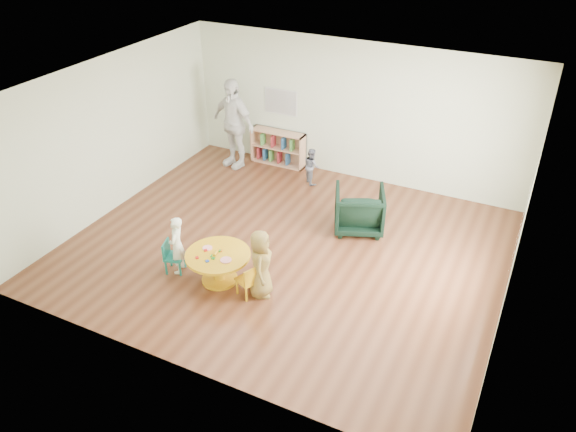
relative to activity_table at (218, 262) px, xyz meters
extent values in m
plane|color=#572E1B|center=(0.53, 1.26, -0.34)|extent=(7.00, 7.00, 0.00)
cube|color=silver|center=(0.53, 1.26, 2.41)|extent=(7.00, 6.00, 0.10)
cube|color=beige|center=(0.53, 4.26, 1.06)|extent=(7.00, 0.10, 2.80)
cube|color=beige|center=(0.53, -1.74, 1.06)|extent=(7.00, 0.10, 2.80)
cube|color=beige|center=(-2.97, 1.26, 1.06)|extent=(0.10, 6.00, 2.80)
cube|color=beige|center=(4.03, 1.26, 1.06)|extent=(0.10, 6.00, 2.80)
cube|color=silver|center=(4.01, 1.56, 1.16)|extent=(0.02, 1.60, 1.30)
cylinder|color=gold|center=(0.00, 0.00, -0.12)|extent=(0.18, 0.18, 0.45)
cylinder|color=gold|center=(0.00, 0.00, -0.32)|extent=(0.55, 0.55, 0.04)
cylinder|color=gold|center=(0.00, 0.00, 0.13)|extent=(1.00, 1.00, 0.04)
cylinder|color=pink|center=(-0.22, 0.06, 0.16)|extent=(0.15, 0.15, 0.01)
cylinder|color=pink|center=(0.20, -0.09, 0.16)|extent=(0.17, 0.17, 0.01)
cylinder|color=gold|center=(-0.02, -0.02, 0.18)|extent=(0.07, 0.13, 0.04)
cylinder|color=#14731E|center=(-0.04, -0.10, 0.18)|extent=(0.03, 0.05, 0.02)
cylinder|color=#14731E|center=(0.00, 0.06, 0.18)|extent=(0.03, 0.05, 0.02)
cube|color=red|center=(-0.22, -0.23, 0.16)|extent=(0.07, 0.07, 0.02)
cube|color=#D64F12|center=(-0.01, 0.08, 0.16)|extent=(0.06, 0.06, 0.02)
cube|color=blue|center=(-0.03, -0.23, 0.16)|extent=(0.06, 0.06, 0.02)
cube|color=#14731E|center=(0.01, -0.13, 0.16)|extent=(0.06, 0.06, 0.02)
cube|color=red|center=(-0.21, -0.01, 0.16)|extent=(0.07, 0.07, 0.02)
cube|color=#15786B|center=(-0.76, -0.09, -0.08)|extent=(0.36, 0.36, 0.04)
cube|color=#15786B|center=(-0.88, -0.13, 0.07)|extent=(0.11, 0.28, 0.25)
cylinder|color=#15786B|center=(-0.90, -0.02, -0.22)|extent=(0.03, 0.03, 0.25)
cylinder|color=#15786B|center=(-0.83, -0.24, -0.22)|extent=(0.03, 0.03, 0.25)
cylinder|color=#15786B|center=(-0.68, 0.05, -0.22)|extent=(0.03, 0.03, 0.25)
cylinder|color=#15786B|center=(-0.61, -0.17, -0.22)|extent=(0.03, 0.03, 0.25)
cube|color=gold|center=(0.57, -0.10, -0.07)|extent=(0.38, 0.38, 0.04)
cube|color=gold|center=(0.68, -0.15, 0.07)|extent=(0.14, 0.28, 0.25)
cylinder|color=gold|center=(0.62, -0.25, -0.22)|extent=(0.03, 0.03, 0.25)
cylinder|color=gold|center=(0.72, -0.04, -0.22)|extent=(0.03, 0.03, 0.25)
cylinder|color=gold|center=(0.41, -0.16, -0.22)|extent=(0.03, 0.03, 0.25)
cylinder|color=gold|center=(0.51, 0.06, -0.22)|extent=(0.03, 0.03, 0.25)
cube|color=tan|center=(-1.65, 4.09, 0.03)|extent=(0.03, 0.30, 0.75)
cube|color=tan|center=(-0.48, 4.09, 0.03)|extent=(0.03, 0.30, 0.75)
cube|color=tan|center=(-1.07, 4.09, -0.33)|extent=(1.20, 0.30, 0.03)
cube|color=tan|center=(-1.07, 4.09, 0.39)|extent=(1.20, 0.30, 0.03)
cube|color=tan|center=(-1.07, 4.09, 0.03)|extent=(1.14, 0.28, 0.03)
cube|color=tan|center=(-1.07, 4.23, 0.03)|extent=(1.20, 0.02, 0.75)
cube|color=#A82C34|center=(-1.52, 4.07, -0.16)|extent=(0.04, 0.18, 0.26)
cube|color=#2C5F9A|center=(-1.37, 4.07, -0.16)|extent=(0.04, 0.18, 0.26)
cube|color=#59AC4F|center=(-1.22, 4.07, -0.16)|extent=(0.04, 0.18, 0.26)
cube|color=#A82C34|center=(-1.02, 4.07, -0.16)|extent=(0.04, 0.18, 0.26)
cube|color=#2C5F9A|center=(-0.82, 4.07, -0.16)|extent=(0.04, 0.18, 0.26)
cube|color=#59AC4F|center=(-1.42, 4.07, 0.18)|extent=(0.04, 0.18, 0.26)
cube|color=#A82C34|center=(-1.17, 4.07, 0.18)|extent=(0.04, 0.18, 0.26)
cube|color=#2C5F9A|center=(-0.92, 4.07, 0.18)|extent=(0.04, 0.18, 0.26)
cube|color=#59AC4F|center=(-0.72, 4.07, 0.18)|extent=(0.04, 0.18, 0.26)
cube|color=silver|center=(-1.07, 4.24, 1.01)|extent=(0.74, 0.01, 0.54)
cube|color=#FF5335|center=(-1.07, 4.24, 1.01)|extent=(0.70, 0.00, 0.50)
imported|color=black|center=(1.41, 2.36, 0.05)|extent=(1.09, 1.11, 0.78)
imported|color=white|center=(-0.70, -0.07, 0.14)|extent=(0.33, 0.41, 0.97)
imported|color=yellow|center=(0.74, 0.01, 0.20)|extent=(0.51, 0.62, 1.09)
imported|color=#171E3A|center=(-0.05, 3.59, 0.03)|extent=(0.46, 0.46, 0.75)
imported|color=white|center=(-1.88, 3.62, 0.61)|extent=(1.20, 0.74, 1.91)
camera|label=1|loc=(4.01, -5.75, 5.05)|focal=35.00mm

